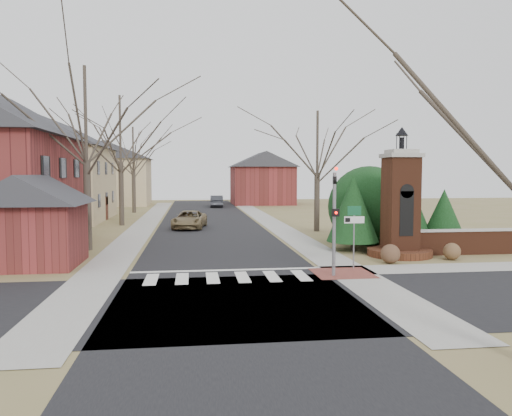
{
  "coord_description": "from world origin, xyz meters",
  "views": [
    {
      "loc": [
        -1.37,
        -18.85,
        4.17
      ],
      "look_at": [
        1.81,
        6.0,
        2.42
      ],
      "focal_mm": 35.0,
      "sensor_mm": 36.0,
      "label": 1
    }
  ],
  "objects": [
    {
      "name": "house_distant_left",
      "position": [
        -12.01,
        48.0,
        4.25
      ],
      "size": [
        10.8,
        8.8,
        8.53
      ],
      "color": "tan",
      "rests_on": "ground"
    },
    {
      "name": "evergreen_mass",
      "position": [
        9.0,
        9.5,
        2.4
      ],
      "size": [
        4.8,
        4.8,
        4.8
      ],
      "primitive_type": "sphere",
      "color": "black",
      "rests_on": "ground"
    },
    {
      "name": "evergreen_far",
      "position": [
        12.5,
        7.2,
        1.9
      ],
      "size": [
        2.4,
        2.4,
        3.3
      ],
      "color": "#473D33",
      "rests_on": "ground"
    },
    {
      "name": "house_stucco_left",
      "position": [
        -13.5,
        27.0,
        4.59
      ],
      "size": [
        9.8,
        12.8,
        9.28
      ],
      "color": "tan",
      "rests_on": "ground"
    },
    {
      "name": "ground",
      "position": [
        0.0,
        0.0,
        0.0
      ],
      "size": [
        120.0,
        120.0,
        0.0
      ],
      "primitive_type": "plane",
      "color": "olive",
      "rests_on": "ground"
    },
    {
      "name": "dry_shrub_right",
      "position": [
        11.0,
        3.53,
        0.41
      ],
      "size": [
        0.83,
        0.83,
        0.83
      ],
      "primitive_type": "sphere",
      "color": "brown",
      "rests_on": "ground"
    },
    {
      "name": "bare_tree_2",
      "position": [
        -7.5,
        35.0,
        7.03
      ],
      "size": [
        7.35,
        7.35,
        10.19
      ],
      "color": "#473D33",
      "rests_on": "ground"
    },
    {
      "name": "bare_tree_3",
      "position": [
        7.5,
        16.0,
        6.69
      ],
      "size": [
        7.0,
        7.0,
        9.7
      ],
      "color": "#473D33",
      "rests_on": "ground"
    },
    {
      "name": "cross_street",
      "position": [
        0.0,
        -3.0,
        0.01
      ],
      "size": [
        120.0,
        8.0,
        0.01
      ],
      "primitive_type": "cube",
      "color": "black",
      "rests_on": "ground"
    },
    {
      "name": "distant_car",
      "position": [
        1.6,
        42.71,
        0.72
      ],
      "size": [
        1.68,
        4.41,
        1.44
      ],
      "primitive_type": "imported",
      "rotation": [
        0.0,
        0.0,
        3.11
      ],
      "color": "#33353B",
      "rests_on": "ground"
    },
    {
      "name": "brick_garden_wall",
      "position": [
        13.5,
        5.0,
        0.66
      ],
      "size": [
        7.5,
        0.5,
        1.3
      ],
      "color": "#542918",
      "rests_on": "ground"
    },
    {
      "name": "pickup_truck",
      "position": [
        -1.6,
        19.07,
        0.67
      ],
      "size": [
        2.89,
        5.07,
        1.33
      ],
      "primitive_type": "imported",
      "rotation": [
        0.0,
        0.0,
        -0.15
      ],
      "color": "olive",
      "rests_on": "ground"
    },
    {
      "name": "garage_left",
      "position": [
        -8.52,
        4.49,
        2.24
      ],
      "size": [
        4.8,
        4.8,
        4.29
      ],
      "color": "maroon",
      "rests_on": "ground"
    },
    {
      "name": "stop_bar",
      "position": [
        0.0,
        2.3,
        0.01
      ],
      "size": [
        8.0,
        0.35,
        0.02
      ],
      "primitive_type": "cube",
      "color": "silver",
      "rests_on": "ground"
    },
    {
      "name": "house_distant_right",
      "position": [
        7.99,
        47.99,
        3.65
      ],
      "size": [
        8.8,
        8.8,
        7.3
      ],
      "color": "maroon",
      "rests_on": "ground"
    },
    {
      "name": "sign_post",
      "position": [
        5.59,
        1.99,
        1.95
      ],
      "size": [
        0.9,
        0.07,
        2.75
      ],
      "color": "slate",
      "rests_on": "ground"
    },
    {
      "name": "traffic_signal_pole",
      "position": [
        4.3,
        0.57,
        2.59
      ],
      "size": [
        0.28,
        0.41,
        4.5
      ],
      "color": "slate",
      "rests_on": "ground"
    },
    {
      "name": "curb_apron",
      "position": [
        4.8,
        1.0,
        0.01
      ],
      "size": [
        2.4,
        2.4,
        0.02
      ],
      "primitive_type": "cube",
      "color": "brown",
      "rests_on": "ground"
    },
    {
      "name": "crosswalk_zone",
      "position": [
        0.0,
        0.8,
        0.01
      ],
      "size": [
        8.0,
        2.2,
        0.02
      ],
      "primitive_type": "cube",
      "color": "silver",
      "rests_on": "ground"
    },
    {
      "name": "bare_tree_0",
      "position": [
        -7.0,
        9.0,
        7.7
      ],
      "size": [
        8.05,
        8.05,
        11.15
      ],
      "color": "#473D33",
      "rests_on": "ground"
    },
    {
      "name": "bare_tree_1",
      "position": [
        -7.0,
        22.0,
        8.03
      ],
      "size": [
        8.4,
        8.4,
        11.64
      ],
      "color": "#473D33",
      "rests_on": "ground"
    },
    {
      "name": "evergreen_mid",
      "position": [
        10.5,
        8.2,
        2.6
      ],
      "size": [
        3.4,
        3.4,
        4.7
      ],
      "color": "#473D33",
      "rests_on": "ground"
    },
    {
      "name": "dry_shrub_left",
      "position": [
        7.69,
        3.0,
        0.45
      ],
      "size": [
        0.9,
        0.9,
        0.9
      ],
      "primitive_type": "sphere",
      "color": "brown",
      "rests_on": "ground"
    },
    {
      "name": "brick_gate_monument",
      "position": [
        9.0,
        4.99,
        2.17
      ],
      "size": [
        3.2,
        3.2,
        6.47
      ],
      "color": "#542918",
      "rests_on": "ground"
    },
    {
      "name": "main_street",
      "position": [
        0.0,
        22.0,
        0.01
      ],
      "size": [
        8.0,
        70.0,
        0.01
      ],
      "primitive_type": "cube",
      "color": "black",
      "rests_on": "ground"
    },
    {
      "name": "sidewalk_left",
      "position": [
        -5.2,
        22.0,
        0.01
      ],
      "size": [
        2.0,
        60.0,
        0.02
      ],
      "primitive_type": "cube",
      "color": "gray",
      "rests_on": "ground"
    },
    {
      "name": "evergreen_near",
      "position": [
        7.2,
        7.0,
        2.3
      ],
      "size": [
        2.8,
        2.8,
        4.1
      ],
      "color": "#473D33",
      "rests_on": "ground"
    },
    {
      "name": "sidewalk_right_main",
      "position": [
        5.2,
        22.0,
        0.01
      ],
      "size": [
        2.0,
        60.0,
        0.02
      ],
      "primitive_type": "cube",
      "color": "gray",
      "rests_on": "ground"
    }
  ]
}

